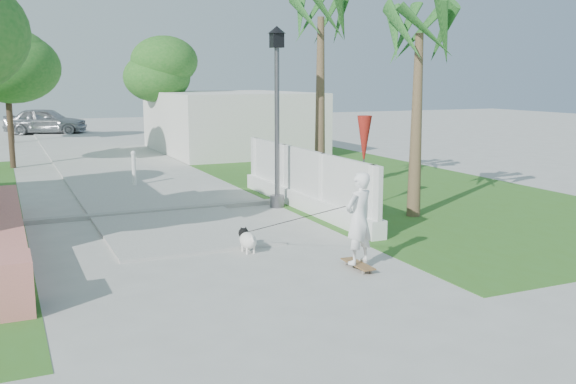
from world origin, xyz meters
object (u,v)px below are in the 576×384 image
parked_car (46,121)px  street_lamp (277,110)px  patio_umbrella (364,141)px  bollard (134,168)px  dog (247,239)px  skateboarder (302,220)px

parked_car → street_lamp: bearing=-151.1°
street_lamp → patio_umbrella: street_lamp is taller
bollard → dog: bollard is taller
street_lamp → patio_umbrella: bearing=-27.8°
patio_umbrella → street_lamp: bearing=152.2°
skateboarder → dog: (-0.69, 0.95, -0.50)m
street_lamp → patio_umbrella: size_ratio=1.93×
bollard → dog: 8.19m
skateboarder → dog: size_ratio=3.67×
street_lamp → skateboarder: 5.14m
patio_umbrella → dog: size_ratio=3.51×
street_lamp → patio_umbrella: 2.27m
skateboarder → parked_car: bearing=-105.0°
skateboarder → dog: bearing=-73.5°
street_lamp → skateboarder: (-1.50, -4.61, -1.69)m
street_lamp → patio_umbrella: (1.90, -1.00, -0.74)m
dog → patio_umbrella: bearing=32.0°
street_lamp → dog: (-2.18, -3.67, -2.18)m
dog → parked_car: (-1.60, 28.75, 0.53)m
street_lamp → parked_car: 25.42m
bollard → parked_car: 20.62m
street_lamp → skateboarder: bearing=-108.0°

